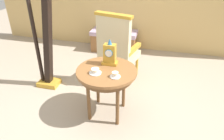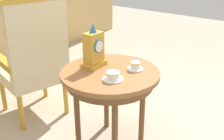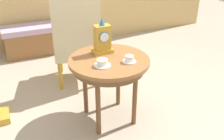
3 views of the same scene
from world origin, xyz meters
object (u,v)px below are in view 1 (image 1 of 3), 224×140
object	(u,v)px
side_table	(107,75)
teacup_right	(115,75)
teacup_left	(95,71)
armchair	(117,48)
mantel_clock	(110,54)
window_bench	(114,41)
harp	(45,44)

from	to	relation	value
side_table	teacup_right	bearing A→B (deg)	-43.40
teacup_left	armchair	xyz separation A→B (m)	(0.04, 0.90, -0.08)
mantel_clock	window_bench	size ratio (longest dim) A/B	0.36
mantel_clock	harp	size ratio (longest dim) A/B	0.19
teacup_right	side_table	bearing A→B (deg)	136.60
side_table	window_bench	bearing A→B (deg)	101.46
mantel_clock	teacup_right	bearing A→B (deg)	-63.98
mantel_clock	armchair	size ratio (longest dim) A/B	0.29
side_table	window_bench	distance (m)	2.01
side_table	mantel_clock	world-z (taller)	mantel_clock
teacup_left	window_bench	size ratio (longest dim) A/B	0.15
harp	window_bench	xyz separation A→B (m)	(0.65, 1.54, -0.48)
teacup_left	teacup_right	distance (m)	0.24
teacup_left	mantel_clock	world-z (taller)	mantel_clock
teacup_right	harp	distance (m)	1.30
armchair	window_bench	world-z (taller)	armchair
side_table	harp	size ratio (longest dim) A/B	0.42
window_bench	side_table	bearing A→B (deg)	-78.54
teacup_right	window_bench	bearing A→B (deg)	104.37
teacup_right	window_bench	world-z (taller)	teacup_right
armchair	window_bench	bearing A→B (deg)	106.01
side_table	teacup_right	xyz separation A→B (m)	(0.14, -0.13, 0.10)
side_table	window_bench	size ratio (longest dim) A/B	0.78
harp	window_bench	size ratio (longest dim) A/B	1.87
harp	window_bench	bearing A→B (deg)	67.07
harp	armchair	bearing A→B (deg)	21.85
side_table	harp	distance (m)	1.13
side_table	harp	bearing A→B (deg)	158.90
teacup_right	mantel_clock	world-z (taller)	mantel_clock
mantel_clock	harp	world-z (taller)	harp
mantel_clock	harp	bearing A→B (deg)	166.45
teacup_right	mantel_clock	bearing A→B (deg)	116.02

